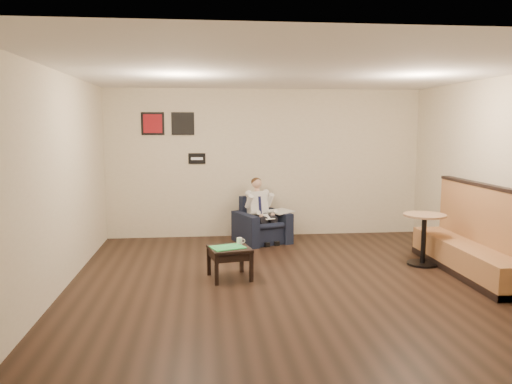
{
  "coord_description": "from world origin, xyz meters",
  "views": [
    {
      "loc": [
        -1.17,
        -6.44,
        2.1
      ],
      "look_at": [
        -0.37,
        1.2,
        1.09
      ],
      "focal_mm": 35.0,
      "sensor_mm": 36.0,
      "label": 1
    }
  ],
  "objects": [
    {
      "name": "side_table",
      "position": [
        -0.84,
        0.29,
        0.22
      ],
      "size": [
        0.64,
        0.64,
        0.44
      ],
      "primitive_type": "cube",
      "rotation": [
        0.0,
        0.0,
        0.2
      ],
      "color": "black",
      "rests_on": "ground"
    },
    {
      "name": "coffee_mug",
      "position": [
        -0.69,
        0.44,
        0.49
      ],
      "size": [
        0.1,
        0.1,
        0.09
      ],
      "primitive_type": "cylinder",
      "rotation": [
        0.0,
        0.0,
        0.2
      ],
      "color": "white",
      "rests_on": "side_table"
    },
    {
      "name": "lap_papers",
      "position": [
        -0.06,
        2.24,
        0.5
      ],
      "size": [
        0.28,
        0.32,
        0.01
      ],
      "primitive_type": "cube",
      "rotation": [
        0.0,
        0.0,
        0.45
      ],
      "color": "white",
      "rests_on": "seated_man"
    },
    {
      "name": "art_print_right",
      "position": [
        -1.55,
        2.98,
        2.15
      ],
      "size": [
        0.42,
        0.03,
        0.42
      ],
      "primitive_type": "cube",
      "color": "black",
      "rests_on": "wall_back"
    },
    {
      "name": "wall_right",
      "position": [
        3.0,
        0.0,
        1.4
      ],
      "size": [
        0.02,
        6.0,
        2.8
      ],
      "primitive_type": "cube",
      "color": "beige",
      "rests_on": "ground"
    },
    {
      "name": "wall_front",
      "position": [
        0.0,
        -3.0,
        1.4
      ],
      "size": [
        6.0,
        0.02,
        2.8
      ],
      "primitive_type": "cube",
      "color": "beige",
      "rests_on": "ground"
    },
    {
      "name": "seated_man",
      "position": [
        -0.09,
        2.33,
        0.56
      ],
      "size": [
        0.79,
        0.94,
        1.12
      ],
      "primitive_type": null,
      "rotation": [
        0.0,
        0.0,
        0.38
      ],
      "color": "silver",
      "rests_on": "armchair"
    },
    {
      "name": "wall_left",
      "position": [
        -3.0,
        0.0,
        1.4
      ],
      "size": [
        0.02,
        6.0,
        2.8
      ],
      "primitive_type": "cube",
      "color": "beige",
      "rests_on": "ground"
    },
    {
      "name": "art_print_left",
      "position": [
        -2.1,
        2.98,
        2.15
      ],
      "size": [
        0.42,
        0.03,
        0.42
      ],
      "primitive_type": "cube",
      "color": "maroon",
      "rests_on": "wall_back"
    },
    {
      "name": "smartphone",
      "position": [
        -0.82,
        0.45,
        0.45
      ],
      "size": [
        0.14,
        0.07,
        0.01
      ],
      "primitive_type": "cube",
      "rotation": [
        0.0,
        0.0,
        0.03
      ],
      "color": "black",
      "rests_on": "side_table"
    },
    {
      "name": "seating_sign",
      "position": [
        -1.3,
        2.98,
        1.5
      ],
      "size": [
        0.32,
        0.02,
        0.2
      ],
      "primitive_type": "cube",
      "color": "black",
      "rests_on": "wall_back"
    },
    {
      "name": "cafe_table",
      "position": [
        2.14,
        0.67,
        0.39
      ],
      "size": [
        0.65,
        0.65,
        0.78
      ],
      "primitive_type": "cylinder",
      "rotation": [
        0.0,
        0.0,
        -0.04
      ],
      "color": "#A37A58",
      "rests_on": "ground"
    },
    {
      "name": "armchair",
      "position": [
        -0.13,
        2.42,
        0.41
      ],
      "size": [
        1.09,
        1.09,
        0.81
      ],
      "primitive_type": "cube",
      "rotation": [
        0.0,
        0.0,
        0.38
      ],
      "color": "black",
      "rests_on": "ground"
    },
    {
      "name": "newspaper",
      "position": [
        0.22,
        2.47,
        0.55
      ],
      "size": [
        0.51,
        0.55,
        0.01
      ],
      "primitive_type": "cube",
      "rotation": [
        0.0,
        0.0,
        0.43
      ],
      "color": "silver",
      "rests_on": "armchair"
    },
    {
      "name": "green_folder",
      "position": [
        -0.86,
        0.26,
        0.45
      ],
      "size": [
        0.52,
        0.45,
        0.01
      ],
      "primitive_type": "cube",
      "rotation": [
        0.0,
        0.0,
        0.34
      ],
      "color": "#2BD862",
      "rests_on": "side_table"
    },
    {
      "name": "wall_back",
      "position": [
        0.0,
        3.0,
        1.4
      ],
      "size": [
        6.0,
        0.02,
        2.8
      ],
      "primitive_type": "cube",
      "color": "beige",
      "rests_on": "ground"
    },
    {
      "name": "ceiling",
      "position": [
        0.0,
        0.0,
        2.8
      ],
      "size": [
        6.0,
        6.0,
        0.02
      ],
      "primitive_type": "cube",
      "color": "white",
      "rests_on": "wall_back"
    },
    {
      "name": "banquette",
      "position": [
        2.59,
        0.2,
        0.63
      ],
      "size": [
        0.59,
        2.47,
        1.26
      ],
      "primitive_type": "cube",
      "color": "#A06A3E",
      "rests_on": "ground"
    },
    {
      "name": "ground",
      "position": [
        0.0,
        0.0,
        0.0
      ],
      "size": [
        6.0,
        6.0,
        0.0
      ],
      "primitive_type": "plane",
      "color": "black",
      "rests_on": "ground"
    }
  ]
}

